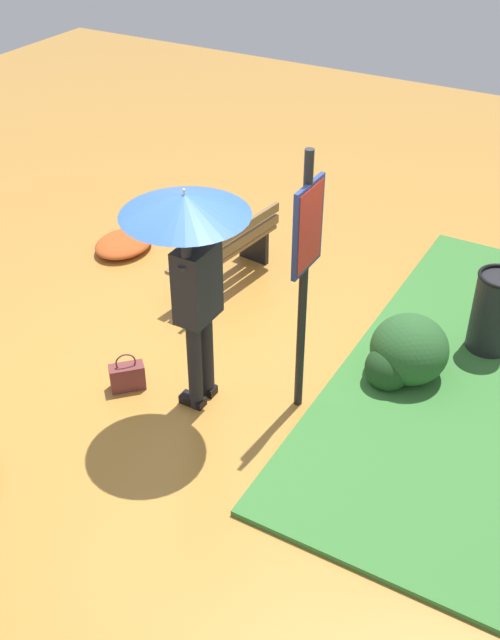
# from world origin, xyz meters

# --- Properties ---
(ground_plane) EXTENTS (18.00, 18.00, 0.00)m
(ground_plane) POSITION_xyz_m (0.00, 0.00, 0.00)
(ground_plane) COLOR #B27A33
(person_with_umbrella) EXTENTS (0.96, 0.96, 2.04)m
(person_with_umbrella) POSITION_xyz_m (0.35, 0.14, 1.55)
(person_with_umbrella) COLOR black
(person_with_umbrella) RESTS_ON ground_plane
(info_sign_post) EXTENTS (0.44, 0.07, 2.30)m
(info_sign_post) POSITION_xyz_m (-0.09, 0.88, 1.44)
(info_sign_post) COLOR black
(info_sign_post) RESTS_ON ground_plane
(handbag) EXTENTS (0.31, 0.31, 0.37)m
(handbag) POSITION_xyz_m (0.46, -0.52, 0.13)
(handbag) COLOR brown
(handbag) RESTS_ON ground_plane
(park_bench) EXTENTS (1.40, 0.53, 0.75)m
(park_bench) POSITION_xyz_m (-1.39, -0.61, 0.40)
(park_bench) COLOR black
(park_bench) RESTS_ON ground_plane
(trash_bin) EXTENTS (0.42, 0.42, 0.83)m
(trash_bin) POSITION_xyz_m (-1.63, 2.07, 0.42)
(trash_bin) COLOR black
(trash_bin) RESTS_ON ground_plane
(shrub_cluster) EXTENTS (0.76, 0.69, 0.62)m
(shrub_cluster) POSITION_xyz_m (-0.85, 1.53, 0.29)
(shrub_cluster) COLOR #285628
(shrub_cluster) RESTS_ON ground_plane
(leaf_pile_near_person) EXTENTS (0.74, 0.59, 0.16)m
(leaf_pile_near_person) POSITION_xyz_m (-1.50, -2.05, 0.08)
(leaf_pile_near_person) COLOR #B74C1E
(leaf_pile_near_person) RESTS_ON ground_plane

